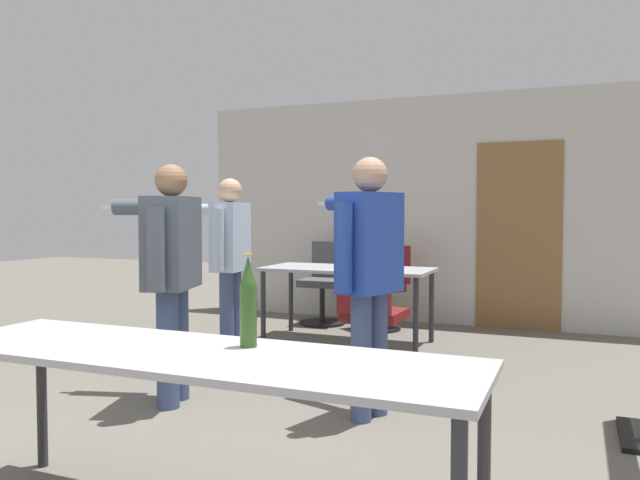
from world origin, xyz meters
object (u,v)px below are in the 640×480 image
(person_near_casual, at_px, (229,250))
(beer_bottle, at_px, (248,303))
(person_center_tall, at_px, (170,262))
(office_chair_far_left, at_px, (372,320))
(office_chair_near_pushed, at_px, (383,290))
(office_chair_side_rolled, at_px, (325,285))
(person_far_watching, at_px, (368,262))

(person_near_casual, xyz_separation_m, beer_bottle, (1.62, -2.56, -0.03))
(person_center_tall, distance_m, office_chair_far_left, 1.73)
(person_near_casual, distance_m, office_chair_far_left, 1.44)
(person_near_casual, relative_size, office_chair_near_pushed, 1.71)
(office_chair_side_rolled, bearing_deg, office_chair_far_left, 120.23)
(office_chair_side_rolled, bearing_deg, beer_bottle, 106.58)
(office_chair_far_left, bearing_deg, person_center_tall, -125.36)
(office_chair_near_pushed, height_order, beer_bottle, beer_bottle)
(person_center_tall, height_order, office_chair_near_pushed, person_center_tall)
(person_center_tall, bearing_deg, office_chair_near_pushed, -26.15)
(office_chair_far_left, relative_size, beer_bottle, 2.39)
(office_chair_far_left, xyz_separation_m, beer_bottle, (0.28, -2.53, 0.50))
(person_far_watching, bearing_deg, beer_bottle, -163.76)
(person_center_tall, height_order, beer_bottle, person_center_tall)
(beer_bottle, bearing_deg, office_chair_side_rolled, 108.26)
(office_chair_far_left, height_order, office_chair_near_pushed, office_chair_near_pushed)
(person_far_watching, relative_size, office_chair_side_rolled, 1.73)
(person_far_watching, bearing_deg, person_near_casual, 74.06)
(beer_bottle, bearing_deg, person_near_casual, 122.32)
(person_far_watching, xyz_separation_m, person_near_casual, (-1.65, 1.09, -0.03))
(person_near_casual, bearing_deg, office_chair_far_left, -98.44)
(office_chair_near_pushed, bearing_deg, beer_bottle, 137.15)
(person_far_watching, relative_size, person_near_casual, 1.03)
(person_center_tall, distance_m, office_chair_side_rolled, 3.24)
(person_center_tall, distance_m, office_chair_near_pushed, 3.20)
(office_chair_near_pushed, relative_size, beer_bottle, 2.42)
(person_far_watching, bearing_deg, office_chair_far_left, 33.98)
(person_far_watching, bearing_deg, person_center_tall, 117.71)
(person_center_tall, xyz_separation_m, office_chair_far_left, (1.00, 1.30, -0.53))
(person_near_casual, height_order, office_chair_side_rolled, person_near_casual)
(person_center_tall, bearing_deg, office_chair_far_left, -53.59)
(person_near_casual, distance_m, office_chair_near_pushed, 2.05)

